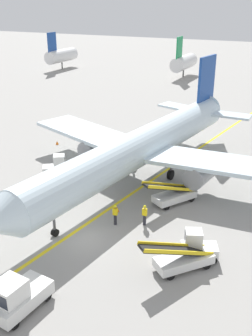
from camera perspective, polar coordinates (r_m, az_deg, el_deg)
ground_plane at (r=29.40m, az=-6.54°, el=-9.96°), size 300.00×300.00×0.00m
taxi_line_yellow at (r=33.14m, az=-2.15°, el=-5.69°), size 11.90×79.20×0.01m
airliner at (r=36.89m, az=2.54°, el=3.24°), size 28.31×35.29×10.10m
pushback_tug at (r=23.59m, az=-15.48°, el=-17.36°), size 2.25×3.77×2.20m
baggage_tug_near_wing at (r=27.09m, az=10.19°, el=-11.05°), size 2.72×2.14×2.10m
baggage_tug_by_cargo_door at (r=39.19m, az=-9.94°, el=0.21°), size 2.72×2.42×2.10m
belt_loader_forward_hold at (r=33.71m, az=6.85°, el=-3.83°), size 3.69×4.91×2.59m
belt_loader_aft_hold at (r=26.10m, az=8.11°, el=-12.78°), size 4.19×4.62×2.59m
ground_crew_marshaller at (r=30.35m, az=-1.56°, el=-6.63°), size 0.36×0.24×1.70m
ground_crew_wing_walker at (r=30.31m, az=2.70°, el=-6.69°), size 0.36×0.24×1.70m
safety_cone_nose_left at (r=47.90m, az=-9.88°, el=3.61°), size 0.36×0.36×0.44m
safety_cone_nose_right at (r=32.45m, az=-1.30°, el=-5.91°), size 0.36×0.36×0.44m
distant_aircraft_far_left at (r=101.72m, az=-9.31°, el=15.71°), size 3.00×10.10×8.80m
distant_aircraft_mid_left at (r=90.29m, az=8.30°, el=14.85°), size 3.00×10.10×8.80m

